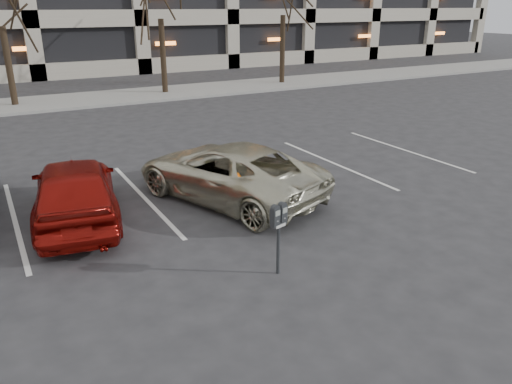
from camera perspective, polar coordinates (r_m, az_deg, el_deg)
name	(u,v)px	position (r m, az deg, el deg)	size (l,w,h in m)	color
ground	(242,221)	(10.57, -1.62, -3.28)	(140.00, 140.00, 0.00)	#28282B
sidewalk	(85,100)	(25.33, -18.98, 9.93)	(80.00, 4.00, 0.12)	gray
stall_lines	(144,198)	(12.08, -12.64, -0.63)	(16.90, 5.20, 0.00)	silver
parking_meter	(279,222)	(8.17, 2.60, -3.40)	(0.34, 0.20, 1.25)	black
suv_silver	(229,172)	(11.56, -3.16, 2.33)	(3.70, 5.22, 1.33)	beige
car_red	(75,190)	(10.96, -19.98, 0.23)	(1.64, 4.09, 1.39)	maroon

